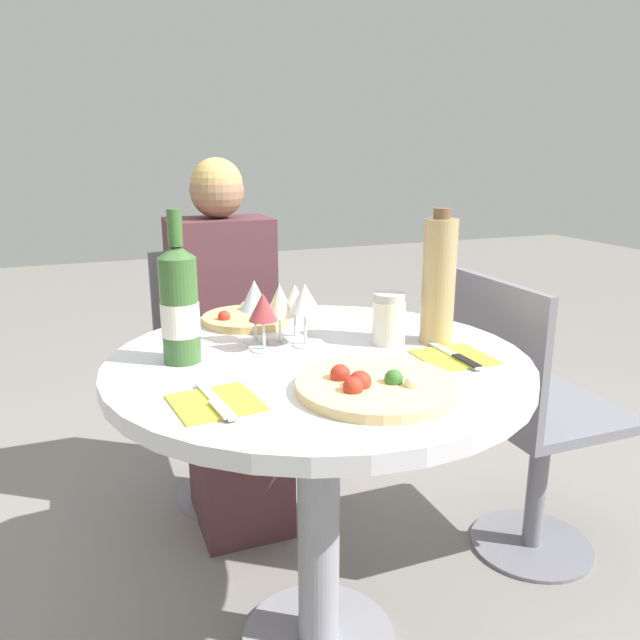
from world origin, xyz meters
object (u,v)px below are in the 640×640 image
Objects in this scene: wine_bottle at (179,305)px; tall_carafe at (439,281)px; pizza_large at (376,386)px; seated_diner at (230,364)px; chair_empty_side at (527,422)px; dining_table at (319,417)px; chair_behind_diner at (221,376)px.

wine_bottle is 1.04× the size of tall_carafe.
tall_carafe is at bearing 40.16° from pizza_large.
seated_diner is 0.96m from pizza_large.
wine_bottle reaches higher than pizza_large.
chair_empty_side reaches higher than pizza_large.
tall_carafe is (0.59, -0.08, 0.02)m from wine_bottle.
wine_bottle is (-1.00, -0.05, 0.46)m from chair_empty_side.
dining_table is 2.96× the size of tall_carafe.
seated_diner reaches higher than dining_table.
tall_carafe reaches higher than chair_behind_diner.
wine_bottle is 0.59m from tall_carafe.
dining_table is 0.85m from chair_behind_diner.
dining_table is 2.85× the size of wine_bottle.
seated_diner is 1.36× the size of chair_empty_side.
pizza_large is at bearing -139.84° from tall_carafe.
chair_behind_diner reaches higher than dining_table.
seated_diner is at bearing 116.78° from tall_carafe.
chair_behind_diner reaches higher than pizza_large.
dining_table is 3.00× the size of pizza_large.
chair_behind_diner is at bearing -90.00° from seated_diner.
chair_empty_side is 2.76× the size of tall_carafe.
pizza_large is at bearing -44.83° from wine_bottle.
dining_table is at bearing -79.55° from chair_empty_side.
tall_carafe is (-0.41, -0.13, 0.48)m from chair_empty_side.
wine_bottle is (-0.24, -0.75, 0.46)m from chair_behind_diner.
tall_carafe is at bearing -0.31° from dining_table.
chair_empty_side is 2.80× the size of pizza_large.
dining_table is 0.75m from chair_empty_side.
dining_table is 0.28m from pizza_large.
chair_behind_diner is 1.03m from chair_empty_side.
chair_behind_diner is 2.66× the size of wine_bottle.
tall_carafe is at bearing 116.78° from seated_diner.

